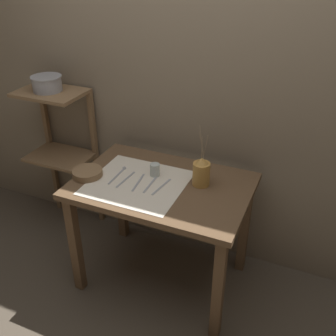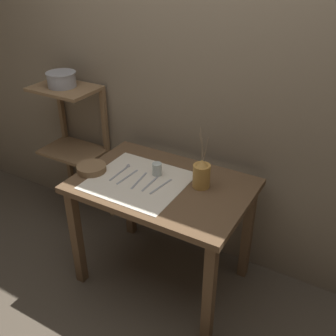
% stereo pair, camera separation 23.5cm
% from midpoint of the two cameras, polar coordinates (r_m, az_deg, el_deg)
% --- Properties ---
extents(ground_plane, '(12.00, 12.00, 0.00)m').
position_cam_midpoint_polar(ground_plane, '(2.93, 1.66, -15.48)').
color(ground_plane, brown).
extents(stone_wall_back, '(7.00, 0.06, 2.40)m').
position_cam_midpoint_polar(stone_wall_back, '(2.64, 7.08, 10.09)').
color(stone_wall_back, '#7A6B56').
rests_on(stone_wall_back, ground_plane).
extents(wooden_table, '(1.09, 0.74, 0.79)m').
position_cam_midpoint_polar(wooden_table, '(2.50, 1.88, -4.61)').
color(wooden_table, brown).
rests_on(wooden_table, ground_plane).
extents(wooden_shelf_unit, '(0.48, 0.34, 1.17)m').
position_cam_midpoint_polar(wooden_shelf_unit, '(3.14, -11.38, 5.43)').
color(wooden_shelf_unit, brown).
rests_on(wooden_shelf_unit, ground_plane).
extents(linen_cloth, '(0.58, 0.54, 0.00)m').
position_cam_midpoint_polar(linen_cloth, '(2.45, -1.60, -1.95)').
color(linen_cloth, beige).
rests_on(linen_cloth, wooden_table).
extents(pitcher_with_flowers, '(0.11, 0.11, 0.39)m').
position_cam_midpoint_polar(pitcher_with_flowers, '(2.37, 7.72, -0.98)').
color(pitcher_with_flowers, '#B7843D').
rests_on(pitcher_with_flowers, wooden_table).
extents(wooden_bowl, '(0.19, 0.19, 0.04)m').
position_cam_midpoint_polar(wooden_bowl, '(2.57, -8.50, -0.12)').
color(wooden_bowl, brown).
rests_on(wooden_bowl, wooden_table).
extents(glass_tumbler_near, '(0.06, 0.06, 0.08)m').
position_cam_midpoint_polar(glass_tumbler_near, '(2.49, 1.09, -0.23)').
color(glass_tumbler_near, '#B7C1BC').
rests_on(glass_tumbler_near, wooden_table).
extents(spoon_inner, '(0.02, 0.22, 0.02)m').
position_cam_midpoint_polar(spoon_inner, '(2.57, -3.73, -0.19)').
color(spoon_inner, '#939399').
rests_on(spoon_inner, wooden_table).
extents(knife_center, '(0.03, 0.21, 0.00)m').
position_cam_midpoint_polar(knife_center, '(2.49, -3.25, -1.40)').
color(knife_center, '#939399').
rests_on(knife_center, wooden_table).
extents(fork_outer, '(0.04, 0.21, 0.00)m').
position_cam_midpoint_polar(fork_outer, '(2.45, -1.49, -1.92)').
color(fork_outer, '#939399').
rests_on(fork_outer, wooden_table).
extents(spoon_outer, '(0.02, 0.22, 0.02)m').
position_cam_midpoint_polar(spoon_outer, '(2.47, 0.91, -1.59)').
color(spoon_outer, '#939399').
rests_on(spoon_outer, wooden_table).
extents(fork_inner, '(0.04, 0.21, 0.00)m').
position_cam_midpoint_polar(fork_inner, '(2.39, 1.78, -2.77)').
color(fork_inner, '#939399').
rests_on(fork_inner, wooden_table).
extents(metal_pot_large, '(0.22, 0.22, 0.11)m').
position_cam_midpoint_polar(metal_pot_large, '(2.98, -13.00, 12.45)').
color(metal_pot_large, '#939399').
rests_on(metal_pot_large, wooden_shelf_unit).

